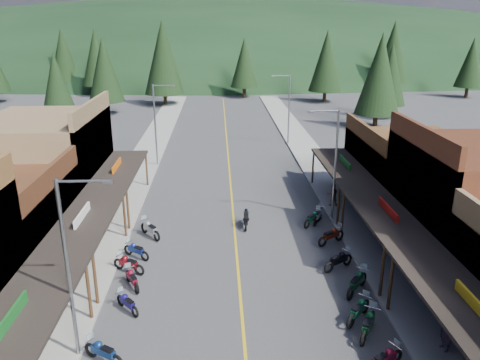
{
  "coord_description": "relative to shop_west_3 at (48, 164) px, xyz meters",
  "views": [
    {
      "loc": [
        -1.02,
        -22.8,
        13.53
      ],
      "look_at": [
        0.47,
        8.34,
        3.0
      ],
      "focal_mm": 35.0,
      "sensor_mm": 36.0,
      "label": 1
    }
  ],
  "objects": [
    {
      "name": "pedestrian_east_b",
      "position": [
        21.44,
        -0.96,
        -2.49
      ],
      "size": [
        0.88,
        0.55,
        1.75
      ],
      "primitive_type": "imported",
      "rotation": [
        0.0,
        0.0,
        3.07
      ],
      "color": "brown",
      "rests_on": "sidewalk_east"
    },
    {
      "name": "pine_6",
      "position": [
        59.78,
        52.7,
        2.96
      ],
      "size": [
        5.04,
        5.04,
        11.0
      ],
      "color": "black",
      "rests_on": "ground"
    },
    {
      "name": "pine_2",
      "position": [
        3.78,
        46.7,
        4.47
      ],
      "size": [
        6.72,
        6.72,
        14.0
      ],
      "color": "black",
      "rests_on": "ground"
    },
    {
      "name": "pedestrian_east_a",
      "position": [
        22.37,
        -17.79,
        -2.47
      ],
      "size": [
        0.62,
        0.76,
        1.8
      ],
      "primitive_type": "imported",
      "rotation": [
        0.0,
        0.0,
        -1.24
      ],
      "color": "#2B1F2F",
      "rests_on": "sidewalk_east"
    },
    {
      "name": "bike_east_9",
      "position": [
        19.9,
        -7.19,
        -2.9
      ],
      "size": [
        2.22,
        1.8,
        1.24
      ],
      "primitive_type": null,
      "rotation": [
        0.0,
        0.0,
        -0.99
      ],
      "color": "maroon",
      "rests_on": "ground"
    },
    {
      "name": "sidewalk_east",
      "position": [
        22.48,
        8.7,
        -3.44
      ],
      "size": [
        3.4,
        94.0,
        0.15
      ],
      "primitive_type": "cube",
      "color": "gray",
      "rests_on": "ground"
    },
    {
      "name": "bike_west_6",
      "position": [
        8.18,
        -14.08,
        -2.99
      ],
      "size": [
        1.69,
        1.81,
        1.06
      ],
      "primitive_type": null,
      "rotation": [
        0.0,
        0.0,
        0.72
      ],
      "color": "navy",
      "rests_on": "ground"
    },
    {
      "name": "pine_3",
      "position": [
        17.78,
        54.7,
        2.96
      ],
      "size": [
        5.04,
        5.04,
        11.0
      ],
      "color": "black",
      "rests_on": "ground"
    },
    {
      "name": "shop_east_3",
      "position": [
        27.54,
        0.0,
        -0.99
      ],
      "size": [
        10.9,
        10.2,
        6.2
      ],
      "color": "#4C2D16",
      "rests_on": "ground"
    },
    {
      "name": "streetlight_1",
      "position": [
        6.83,
        10.7,
        0.94
      ],
      "size": [
        2.16,
        0.18,
        8.0
      ],
      "color": "gray",
      "rests_on": "ground"
    },
    {
      "name": "bike_east_11",
      "position": [
        19.79,
        -3.68,
        -2.93
      ],
      "size": [
        1.51,
        2.14,
        1.17
      ],
      "primitive_type": null,
      "rotation": [
        0.0,
        0.0,
        -0.45
      ],
      "color": "#96969B",
      "rests_on": "ground"
    },
    {
      "name": "pine_11",
      "position": [
        33.78,
        26.7,
        3.67
      ],
      "size": [
        5.82,
        5.82,
        12.4
      ],
      "color": "black",
      "rests_on": "ground"
    },
    {
      "name": "bike_west_9",
      "position": [
        7.72,
        -8.53,
        -2.96
      ],
      "size": [
        1.98,
        1.7,
        1.13
      ],
      "primitive_type": null,
      "rotation": [
        0.0,
        0.0,
        0.93
      ],
      "color": "navy",
      "rests_on": "ground"
    },
    {
      "name": "bike_west_7",
      "position": [
        8.05,
        -11.88,
        -2.95
      ],
      "size": [
        1.51,
        2.07,
        1.13
      ],
      "primitive_type": null,
      "rotation": [
        0.0,
        0.0,
        0.48
      ],
      "color": "maroon",
      "rests_on": "ground"
    },
    {
      "name": "shop_west_3",
      "position": [
        0.0,
        0.0,
        0.0
      ],
      "size": [
        10.9,
        10.2,
        8.2
      ],
      "color": "brown",
      "rests_on": "ground"
    },
    {
      "name": "bike_east_4",
      "position": [
        19.37,
        -18.74,
        -2.94
      ],
      "size": [
        2.12,
        1.57,
        1.17
      ],
      "primitive_type": null,
      "rotation": [
        0.0,
        0.0,
        -1.07
      ],
      "color": "maroon",
      "rests_on": "ground"
    },
    {
      "name": "pine_1",
      "position": [
        -10.22,
        58.7,
        3.72
      ],
      "size": [
        5.88,
        5.88,
        12.5
      ],
      "color": "black",
      "rests_on": "ground"
    },
    {
      "name": "bike_west_8",
      "position": [
        7.57,
        -10.25,
        -2.92
      ],
      "size": [
        2.16,
        1.64,
        1.19
      ],
      "primitive_type": null,
      "rotation": [
        0.0,
        0.0,
        1.05
      ],
      "color": "maroon",
      "rests_on": "ground"
    },
    {
      "name": "pine_9",
      "position": [
        37.78,
        33.7,
        2.86
      ],
      "size": [
        4.93,
        4.93,
        10.8
      ],
      "color": "black",
      "rests_on": "ground"
    },
    {
      "name": "streetlight_2",
      "position": [
        20.74,
        -3.3,
        0.94
      ],
      "size": [
        2.16,
        0.18,
        8.0
      ],
      "color": "gray",
      "rests_on": "ground"
    },
    {
      "name": "bike_east_8",
      "position": [
        19.56,
        -10.46,
        -2.9
      ],
      "size": [
        2.22,
        1.79,
        1.24
      ],
      "primitive_type": null,
      "rotation": [
        0.0,
        0.0,
        -0.99
      ],
      "color": "black",
      "rests_on": "ground"
    },
    {
      "name": "rider_on_bike",
      "position": [
        14.59,
        -4.37,
        -2.93
      ],
      "size": [
        0.78,
        1.97,
        1.47
      ],
      "rotation": [
        0.0,
        0.0,
        -0.07
      ],
      "color": "black",
      "rests_on": "ground"
    },
    {
      "name": "bike_east_5",
      "position": [
        19.4,
        -16.49,
        -2.86
      ],
      "size": [
        1.83,
        2.36,
        1.31
      ],
      "primitive_type": null,
      "rotation": [
        0.0,
        0.0,
        -0.54
      ],
      "color": "#0B371A",
      "rests_on": "ground"
    },
    {
      "name": "ground",
      "position": [
        13.78,
        -11.3,
        -3.52
      ],
      "size": [
        220.0,
        220.0,
        0.0
      ],
      "primitive_type": "plane",
      "color": "#38383A",
      "rests_on": "ground"
    },
    {
      "name": "centerline",
      "position": [
        13.78,
        8.7,
        -3.51
      ],
      "size": [
        0.15,
        90.0,
        0.01
      ],
      "primitive_type": "cube",
      "color": "gold",
      "rests_on": "ground"
    },
    {
      "name": "pine_5",
      "position": [
        47.78,
        60.7,
        4.47
      ],
      "size": [
        6.72,
        6.72,
        14.0
      ],
      "color": "black",
      "rests_on": "ground"
    },
    {
      "name": "bike_west_5",
      "position": [
        7.85,
        -17.75,
        -2.93
      ],
      "size": [
        2.12,
        1.67,
        1.18
      ],
      "primitive_type": null,
      "rotation": [
        0.0,
        0.0,
        1.02
      ],
      "color": "navy",
      "rests_on": "ground"
    },
    {
      "name": "bike_east_6",
      "position": [
        19.31,
        -15.34,
        -2.9
      ],
      "size": [
        2.0,
        2.09,
        1.24
      ],
      "primitive_type": null,
      "rotation": [
        0.0,
        0.0,
        -0.74
      ],
      "color": "#0C3E27",
      "rests_on": "ground"
    },
    {
      "name": "pine_10",
      "position": [
        -4.22,
        38.7,
        3.27
      ],
      "size": [
        5.38,
        5.38,
        11.6
      ],
      "color": "black",
      "rests_on": "ground"
    },
    {
      "name": "bike_west_10",
      "position": [
        8.17,
        -5.64,
        -2.88
      ],
      "size": [
        1.97,
        2.24,
        1.29
      ],
      "primitive_type": null,
      "rotation": [
        0.0,
        0.0,
        0.66
      ],
      "color": "gray",
      "rests_on": "ground"
    },
    {
      "name": "pine_8",
      "position": [
        -8.22,
        28.7,
        2.46
      ],
      "size": [
        4.48,
        4.48,
        10.0
      ],
      "color": "black",
      "rests_on": "ground"
    },
    {
      "name": "streetlight_3",
      "position": [
        20.74,
        18.7,
        0.94
      ],
      "size": [
        2.16,
        0.18,
        8.0
      ],
      "color": "gray",
      "rests_on": "ground"
    },
    {
      "name": "pine_4",
      "position": [
        31.78,
        48.7,
        3.72
      ],
      "size": [
        5.88,
        5.88,
        12.5
      ],
      "color": "black",
      "rests_on": "ground"
    },
    {
      "name": "ridge_hill",
      "position": [
        13.78,
        123.7,
        -3.52
      ],
      "size": [
        310.0,
        140.0,
        60.0
      ],
      "primitive_type": "ellipsoid",
      "color": "black",
      "rests_on": "ground"
    },
    {
      "name": "bike_east_7",
      "position": [
        19.93,
        -12.94,
        -2.85
      ],
      "size": [
        2.08,
        2.33,
        1.34
      ],
      "primitive_type": null,
      "rotation": [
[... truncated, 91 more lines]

